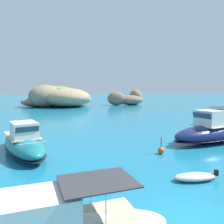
% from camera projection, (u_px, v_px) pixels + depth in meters
% --- Properties ---
extents(ground_plane, '(400.00, 400.00, 0.00)m').
position_uv_depth(ground_plane, '(188.00, 220.00, 9.67)').
color(ground_plane, '#197093').
extents(islet_large, '(24.26, 25.35, 6.48)m').
position_uv_depth(islet_large, '(60.00, 98.00, 70.46)').
color(islet_large, '#756651').
rests_on(islet_large, ground).
extents(islet_small, '(13.17, 8.91, 5.02)m').
position_uv_depth(islet_small, '(129.00, 99.00, 76.22)').
color(islet_small, '#756651').
rests_on(islet_small, ground).
extents(motorboat_navy, '(11.70, 6.85, 3.51)m').
position_uv_depth(motorboat_navy, '(215.00, 131.00, 23.86)').
color(motorboat_navy, navy).
rests_on(motorboat_navy, ground).
extents(motorboat_teal, '(6.09, 9.67, 2.74)m').
position_uv_depth(motorboat_teal, '(24.00, 143.00, 19.50)').
color(motorboat_teal, '#19727A').
rests_on(motorboat_teal, ground).
extents(dinghy_tender, '(2.81, 1.14, 0.58)m').
position_uv_depth(dinghy_tender, '(195.00, 177.00, 13.82)').
color(dinghy_tender, '#B2B2B2').
rests_on(dinghy_tender, ground).
extents(channel_buoy, '(0.56, 0.56, 1.48)m').
position_uv_depth(channel_buoy, '(161.00, 150.00, 19.40)').
color(channel_buoy, '#E54C19').
rests_on(channel_buoy, ground).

